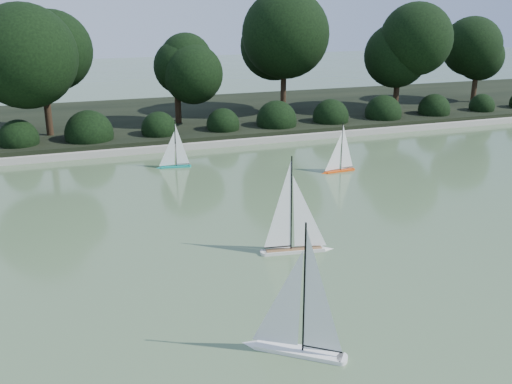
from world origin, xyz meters
The scene contains 9 objects.
ground centered at (0.00, 0.00, 0.00)m, with size 80.00×80.00×0.00m, color #3A5432.
pond_coping centered at (0.00, 9.00, 0.09)m, with size 40.00×0.35×0.18m, color gray.
far_bank centered at (0.00, 13.00, 0.15)m, with size 40.00×8.00×0.30m, color black.
tree_line centered at (1.23, 11.44, 2.64)m, with size 26.31×3.93×4.39m.
shrub_hedge centered at (0.00, 9.90, 0.45)m, with size 29.10×1.10×1.10m.
sailboat_white_a centered at (-0.48, -1.41, 0.28)m, with size 1.14×0.94×1.81m.
sailboat_white_b centered at (0.82, 1.25, 0.27)m, with size 1.30×0.40×1.77m.
sailboat_orange centered at (3.70, 5.38, 0.21)m, with size 0.98×0.23×1.33m.
sailboat_teal centered at (-0.11, 7.18, 0.20)m, with size 0.93×0.28×1.26m.
Camera 1 is at (-2.89, -6.87, 3.99)m, focal length 40.00 mm.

